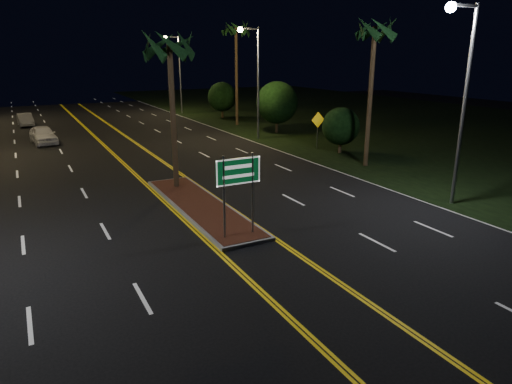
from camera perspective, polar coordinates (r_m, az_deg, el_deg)
ground at (r=15.64m, az=2.35°, el=-9.29°), size 120.00×120.00×0.00m
grass_right at (r=52.93m, az=17.37°, el=8.57°), size 40.00×110.00×0.01m
median_island at (r=21.51m, az=-6.98°, el=-1.74°), size 2.25×10.25×0.17m
highway_sign at (r=17.12m, az=-2.22°, el=1.65°), size 1.80×0.08×3.20m
streetlight_right_near at (r=22.68m, az=24.28°, el=12.28°), size 1.91×0.44×9.00m
streetlight_right_mid at (r=38.47m, az=-0.25°, el=14.97°), size 1.91×0.44×9.00m
streetlight_right_far at (r=56.97m, az=-9.89°, el=15.32°), size 1.91×0.44×9.00m
palm_median at (r=23.73m, az=-10.78°, el=17.48°), size 2.40×2.40×8.30m
palm_right_near at (r=29.58m, az=14.64°, el=18.88°), size 2.40×2.40×9.30m
palm_right_far at (r=46.65m, az=-2.52°, el=19.56°), size 2.40×2.40×10.30m
shrub_near at (r=33.63m, az=10.56°, el=8.08°), size 2.70×2.70×3.30m
shrub_mid at (r=42.04m, az=2.65°, el=11.11°), size 3.78×3.78×4.62m
shrub_far at (r=52.67m, az=-4.26°, el=11.80°), size 3.24×3.24×3.96m
car_near at (r=40.61m, az=-25.09°, el=6.66°), size 2.69×5.22×1.67m
car_far at (r=51.87m, az=-26.90°, el=8.19°), size 2.13×4.44×1.44m
warning_sign at (r=34.90m, az=7.73°, el=8.34°), size 1.17×0.09×2.78m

